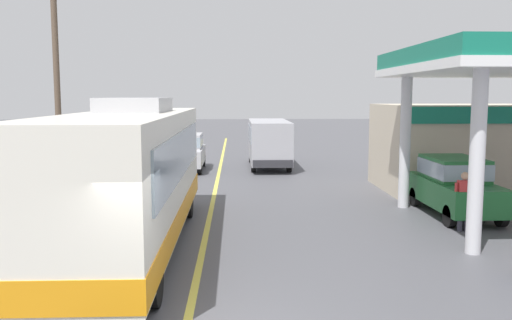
# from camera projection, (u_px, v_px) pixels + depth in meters

# --- Properties ---
(ground) EXTENTS (120.00, 120.00, 0.00)m
(ground) POSITION_uv_depth(u_px,v_px,m) (220.00, 168.00, 28.22)
(ground) COLOR #4C4C51
(lane_divider_stripe) EXTENTS (0.16, 50.00, 0.01)m
(lane_divider_stripe) POSITION_uv_depth(u_px,v_px,m) (217.00, 183.00, 23.26)
(lane_divider_stripe) COLOR #D8CC4C
(lane_divider_stripe) RESTS_ON ground
(coach_bus_main) EXTENTS (2.60, 11.04, 3.69)m
(coach_bus_main) POSITION_uv_depth(u_px,v_px,m) (130.00, 179.00, 13.30)
(coach_bus_main) COLOR silver
(coach_bus_main) RESTS_ON ground
(gas_station_roadside) EXTENTS (9.10, 11.95, 5.10)m
(gas_station_roadside) POSITION_uv_depth(u_px,v_px,m) (494.00, 127.00, 19.63)
(gas_station_roadside) COLOR #147259
(gas_station_roadside) RESTS_ON ground
(car_at_pump) EXTENTS (1.70, 4.20, 1.82)m
(car_at_pump) POSITION_uv_depth(u_px,v_px,m) (454.00, 183.00, 17.01)
(car_at_pump) COLOR #1E602D
(car_at_pump) RESTS_ON ground
(minibus_opposing_lane) EXTENTS (2.04, 6.13, 2.44)m
(minibus_opposing_lane) POSITION_uv_depth(u_px,v_px,m) (269.00, 139.00, 28.54)
(minibus_opposing_lane) COLOR #A5A5AD
(minibus_opposing_lane) RESTS_ON ground
(pedestrian_by_shop) EXTENTS (0.55, 0.22, 1.66)m
(pedestrian_by_shop) POSITION_uv_depth(u_px,v_px,m) (464.00, 198.00, 14.96)
(pedestrian_by_shop) COLOR #33333F
(pedestrian_by_shop) RESTS_ON ground
(car_trailing_behind_bus) EXTENTS (1.70, 4.20, 1.82)m
(car_trailing_behind_bus) POSITION_uv_depth(u_px,v_px,m) (187.00, 150.00, 27.43)
(car_trailing_behind_bus) COLOR #B2B2B7
(car_trailing_behind_bus) RESTS_ON ground
(utility_pole_roadside) EXTENTS (1.80, 0.24, 8.98)m
(utility_pole_roadside) POSITION_uv_depth(u_px,v_px,m) (56.00, 72.00, 21.41)
(utility_pole_roadside) COLOR brown
(utility_pole_roadside) RESTS_ON ground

